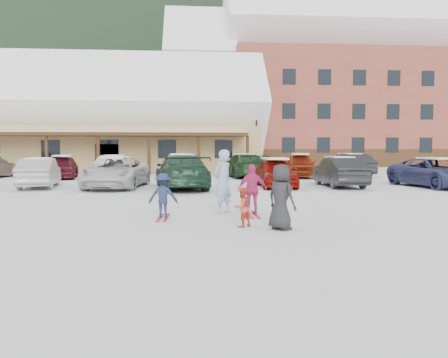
{
  "coord_description": "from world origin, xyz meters",
  "views": [
    {
      "loc": [
        -0.66,
        -11.15,
        1.85
      ],
      "look_at": [
        0.3,
        1.0,
        1.0
      ],
      "focal_mm": 35.0,
      "sensor_mm": 36.0,
      "label": 1
    }
  ],
  "objects": [
    {
      "name": "conifer_3",
      "position": [
        6.0,
        44.0,
        5.12
      ],
      "size": [
        3.96,
        3.96,
        9.18
      ],
      "color": "black",
      "rests_on": "ground"
    },
    {
      "name": "child_magenta",
      "position": [
        1.08,
        0.82,
        0.71
      ],
      "size": [
        0.83,
        0.35,
        1.42
      ],
      "primitive_type": "imported",
      "rotation": [
        0.0,
        0.0,
        3.15
      ],
      "color": "#C52B69",
      "rests_on": "ground"
    },
    {
      "name": "adult_skier",
      "position": [
        0.27,
        1.14,
        0.91
      ],
      "size": [
        0.78,
        0.78,
        1.82
      ],
      "primitive_type": "imported",
      "rotation": [
        0.0,
        0.0,
        3.91
      ],
      "color": "#8BA8C5",
      "rests_on": "ground"
    },
    {
      "name": "day_lodge",
      "position": [
        -9.0,
        27.96,
        3.94
      ],
      "size": [
        29.12,
        12.5,
        10.38
      ],
      "color": "tan",
      "rests_on": "ground"
    },
    {
      "name": "parked_car_11",
      "position": [
        2.81,
        16.69,
        0.75
      ],
      "size": [
        2.8,
        5.42,
        1.5
      ],
      "primitive_type": "imported",
      "rotation": [
        0.0,
        0.0,
        3.28
      ],
      "color": "#19381C",
      "rests_on": "ground"
    },
    {
      "name": "parked_car_13",
      "position": [
        10.1,
        17.47,
        0.75
      ],
      "size": [
        2.06,
        4.72,
        1.51
      ],
      "primitive_type": "imported",
      "rotation": [
        0.0,
        0.0,
        3.25
      ],
      "color": "black",
      "rests_on": "ground"
    },
    {
      "name": "parked_car_2",
      "position": [
        -4.09,
        9.69,
        0.72
      ],
      "size": [
        2.87,
        5.4,
        1.45
      ],
      "primitive_type": "imported",
      "rotation": [
        0.0,
        0.0,
        -0.09
      ],
      "color": "silver",
      "rests_on": "ground"
    },
    {
      "name": "skis_child_magenta",
      "position": [
        1.08,
        0.82,
        0.01
      ],
      "size": [
        0.21,
        1.4,
        0.03
      ],
      "primitive_type": "cube",
      "rotation": [
        0.0,
        0.0,
        3.15
      ],
      "color": "maroon",
      "rests_on": "ground"
    },
    {
      "name": "parked_car_1",
      "position": [
        -7.78,
        10.14,
        0.7
      ],
      "size": [
        2.16,
        4.41,
        1.39
      ],
      "primitive_type": "imported",
      "rotation": [
        0.0,
        0.0,
        3.31
      ],
      "color": "#ACABB0",
      "rests_on": "ground"
    },
    {
      "name": "alpine_hotel",
      "position": [
        14.27,
        38.0,
        8.63
      ],
      "size": [
        31.48,
        14.01,
        21.48
      ],
      "color": "brown",
      "rests_on": "ground"
    },
    {
      "name": "parked_car_10",
      "position": [
        -1.34,
        17.43,
        0.75
      ],
      "size": [
        2.53,
        5.43,
        1.5
      ],
      "primitive_type": "imported",
      "rotation": [
        0.0,
        0.0,
        -0.01
      ],
      "color": "white",
      "rests_on": "ground"
    },
    {
      "name": "toddler_red",
      "position": [
        0.57,
        -1.0,
        0.47
      ],
      "size": [
        0.58,
        0.55,
        0.94
      ],
      "primitive_type": "imported",
      "rotation": [
        0.0,
        0.0,
        3.75
      ],
      "color": "#D2462C",
      "rests_on": "ground"
    },
    {
      "name": "child_navy",
      "position": [
        -1.37,
        0.48,
        0.6
      ],
      "size": [
        0.79,
        0.47,
        1.2
      ],
      "primitive_type": "imported",
      "rotation": [
        0.0,
        0.0,
        3.11
      ],
      "color": "#1D2643",
      "rests_on": "ground"
    },
    {
      "name": "skis_child_navy",
      "position": [
        -1.37,
        0.48,
        0.01
      ],
      "size": [
        0.25,
        1.41,
        0.03
      ],
      "primitive_type": "cube",
      "rotation": [
        0.0,
        0.0,
        3.11
      ],
      "color": "maroon",
      "rests_on": "ground"
    },
    {
      "name": "parked_car_9",
      "position": [
        -5.49,
        17.7,
        0.71
      ],
      "size": [
        2.02,
        4.45,
        1.41
      ],
      "primitive_type": "imported",
      "rotation": [
        0.0,
        0.0,
        3.02
      ],
      "color": "#BCBCC1",
      "rests_on": "ground"
    },
    {
      "name": "bystander_dark",
      "position": [
        1.41,
        -1.42,
        0.75
      ],
      "size": [
        0.82,
        0.87,
        1.5
      ],
      "primitive_type": "imported",
      "rotation": [
        0.0,
        0.0,
        2.22
      ],
      "color": "#232425",
      "rests_on": "ground"
    },
    {
      "name": "forested_hillside",
      "position": [
        0.0,
        85.0,
        19.0
      ],
      "size": [
        300.0,
        70.0,
        38.0
      ],
      "primitive_type": "cube",
      "color": "black",
      "rests_on": "ground"
    },
    {
      "name": "ground",
      "position": [
        0.0,
        0.0,
        0.0
      ],
      "size": [
        160.0,
        160.0,
        0.0
      ],
      "primitive_type": "plane",
      "color": "white",
      "rests_on": "ground"
    },
    {
      "name": "conifer_4",
      "position": [
        34.0,
        46.0,
        6.54
      ],
      "size": [
        5.06,
        5.06,
        11.73
      ],
      "color": "black",
      "rests_on": "ground"
    },
    {
      "name": "parked_car_4",
      "position": [
        3.45,
        9.46,
        0.69
      ],
      "size": [
        1.68,
        4.08,
        1.38
      ],
      "primitive_type": "imported",
      "rotation": [
        0.0,
        0.0,
        -0.01
      ],
      "color": "maroon",
      "rests_on": "ground"
    },
    {
      "name": "parked_car_6",
      "position": [
        11.07,
        8.86,
        0.7
      ],
      "size": [
        2.98,
        5.29,
        1.4
      ],
      "primitive_type": "imported",
      "rotation": [
        0.0,
        0.0,
        0.14
      ],
      "color": "navy",
      "rests_on": "ground"
    },
    {
      "name": "parked_car_3",
      "position": [
        -1.03,
        9.04,
        0.79
      ],
      "size": [
        2.81,
        5.64,
        1.57
      ],
      "primitive_type": "imported",
      "rotation": [
        0.0,
        0.0,
        3.26
      ],
      "color": "#1A3827",
      "rests_on": "ground"
    },
    {
      "name": "lamp_post",
      "position": [
        4.84,
        24.57,
        3.26
      ],
      "size": [
        0.5,
        0.25,
        5.73
      ],
      "color": "black",
      "rests_on": "ground"
    },
    {
      "name": "parked_car_5",
      "position": [
        6.58,
        9.5,
        0.72
      ],
      "size": [
        1.57,
        4.39,
        1.44
      ],
      "primitive_type": "imported",
      "rotation": [
        0.0,
        0.0,
        3.13
      ],
      "color": "black",
      "rests_on": "ground"
    },
    {
      "name": "parked_car_12",
      "position": [
        6.43,
        16.46,
        0.76
      ],
      "size": [
        2.47,
        4.69,
        1.52
      ],
      "primitive_type": "imported",
      "rotation": [
        0.0,
        0.0,
        -0.16
      ],
      "color": "maroon",
      "rests_on": "ground"
    },
    {
      "name": "parked_car_8",
      "position": [
        -8.5,
        16.48,
        0.71
      ],
      "size": [
        2.34,
        4.4,
        1.43
      ],
      "primitive_type": "imported",
      "rotation": [
        0.0,
        0.0,
        0.16
      ],
      "color": "#5A1723",
      "rests_on": "ground"
    }
  ]
}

